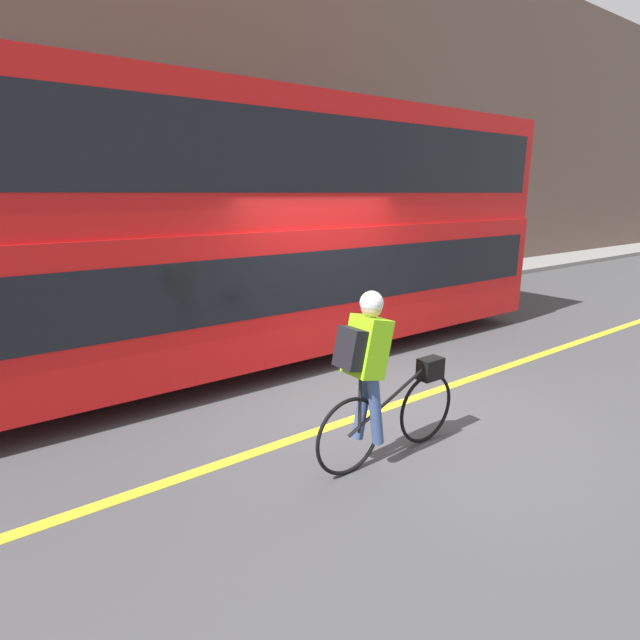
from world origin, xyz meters
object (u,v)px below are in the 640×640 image
Objects in this scene: bus at (275,222)px; street_sign_post at (298,244)px; cyclist_on_bike at (378,374)px; trash_bin at (236,284)px.

street_sign_post is (2.44, 3.02, -0.71)m from bus.
street_sign_post is (3.46, 6.47, 0.49)m from cyclist_on_bike.
bus is at bearing -128.92° from street_sign_post.
bus is at bearing -105.39° from trash_bin.
bus reaches higher than cyclist_on_bike.
trash_bin is at bearing 179.76° from street_sign_post.
cyclist_on_bike is 1.85× the size of trash_bin.
cyclist_on_bike is 0.80× the size of street_sign_post.
bus is 3.79m from cyclist_on_bike.
bus is 5.43× the size of cyclist_on_bike.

